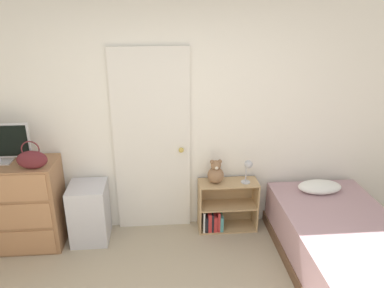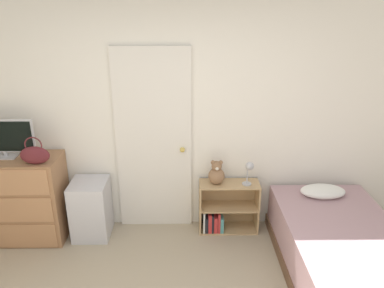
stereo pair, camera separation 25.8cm
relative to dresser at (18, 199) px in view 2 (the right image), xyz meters
name	(u,v)px [view 2 (the right image)]	position (x,y,z in m)	size (l,w,h in m)	color
wall_back	(170,118)	(1.64, 0.29, 0.80)	(10.00, 0.06, 2.55)	white
door_closed	(154,142)	(1.46, 0.24, 0.55)	(0.82, 0.09, 2.04)	silver
dresser	(18,199)	(0.00, 0.00, 0.00)	(0.97, 0.48, 0.94)	#996B47
tv	(2,138)	(-0.06, 0.03, 0.68)	(0.65, 0.16, 0.41)	#B7B7BC
handbag	(35,155)	(0.32, -0.15, 0.57)	(0.29, 0.11, 0.29)	#591E23
storage_bin	(91,209)	(0.76, 0.03, -0.15)	(0.39, 0.41, 0.65)	silver
bookshelf	(223,211)	(2.22, 0.12, -0.23)	(0.66, 0.26, 0.59)	tan
teddy_bear	(217,174)	(2.13, 0.11, 0.23)	(0.18, 0.18, 0.27)	#8C6647
desk_lamp	(249,169)	(2.48, 0.07, 0.30)	(0.11, 0.11, 0.27)	#B2B2B7
bed	(344,256)	(3.26, -0.72, -0.22)	(1.05, 1.94, 0.62)	brown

